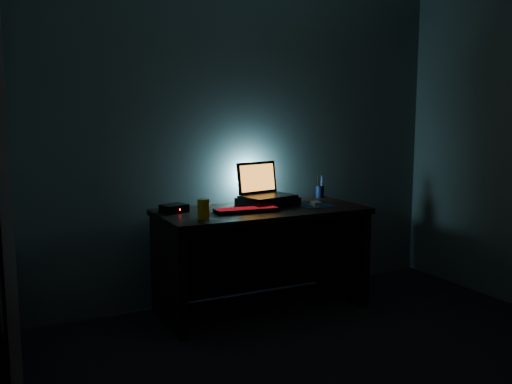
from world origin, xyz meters
The scene contains 11 objects.
room centered at (0.00, 0.00, 1.25)m, with size 3.50×4.00×2.50m.
desk centered at (0.00, 1.67, 0.49)m, with size 1.50×0.70×0.75m.
curtain centered at (-1.71, 1.42, 1.15)m, with size 0.06×0.65×2.30m, color beige.
riser centered at (0.11, 1.73, 0.78)m, with size 0.40×0.30×0.06m, color black.
laptop centered at (0.10, 1.78, 0.87)m, with size 0.43×0.35×0.26m.
keyboard centered at (-0.15, 1.56, 0.76)m, with size 0.46×0.19×0.03m.
mousepad centered at (0.42, 1.54, 0.75)m, with size 0.22×0.20×0.00m, color navy.
mouse centered at (0.42, 1.54, 0.77)m, with size 0.06×0.10×0.03m, color gray.
pen_cup centered at (0.67, 1.89, 0.80)m, with size 0.07×0.07×0.10m, color black.
juice_glass centered at (-0.52, 1.44, 0.82)m, with size 0.08×0.08×0.13m, color #E2AC0B.
router centered at (-0.61, 1.76, 0.78)m, with size 0.20×0.18×0.06m.
Camera 1 is at (-1.84, -1.99, 1.45)m, focal length 40.00 mm.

